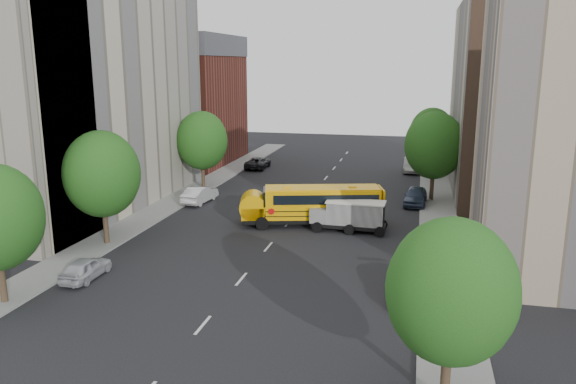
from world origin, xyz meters
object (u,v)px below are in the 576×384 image
(street_tree_1, at_px, (102,174))
(parked_car_2, at_px, (258,163))
(school_bus, at_px, (312,203))
(parked_car_3, at_px, (411,286))
(parked_car_0, at_px, (86,268))
(street_tree_4, at_px, (434,145))
(safari_truck, at_px, (350,215))
(street_tree_2, at_px, (202,141))
(parked_car_5, at_px, (411,165))
(parked_car_1, at_px, (200,194))
(street_tree_3, at_px, (451,292))
(parked_car_4, at_px, (415,196))
(street_tree_5, at_px, (432,133))

(street_tree_1, height_order, parked_car_2, street_tree_1)
(school_bus, xyz_separation_m, parked_car_3, (7.74, -12.46, -1.00))
(street_tree_1, height_order, parked_car_0, street_tree_1)
(street_tree_4, xyz_separation_m, safari_truck, (-6.09, -10.98, -3.86))
(street_tree_2, xyz_separation_m, parked_car_5, (19.97, 13.70, -4.04))
(street_tree_2, bearing_deg, street_tree_1, -90.00)
(street_tree_2, height_order, parked_car_1, street_tree_2)
(street_tree_3, relative_size, parked_car_4, 1.54)
(safari_truck, xyz_separation_m, parked_car_4, (4.69, 9.19, -0.43))
(parked_car_1, bearing_deg, street_tree_5, -134.30)
(street_tree_5, height_order, parked_car_5, street_tree_5)
(street_tree_3, bearing_deg, parked_car_4, 92.65)
(street_tree_1, xyz_separation_m, street_tree_4, (22.00, 18.00, 0.12))
(parked_car_2, bearing_deg, parked_car_4, 142.23)
(street_tree_1, bearing_deg, parked_car_3, -12.35)
(street_tree_5, bearing_deg, school_bus, -112.52)
(street_tree_2, bearing_deg, street_tree_3, -55.49)
(parked_car_5, bearing_deg, street_tree_3, -86.63)
(street_tree_4, distance_m, parked_car_4, 4.85)
(safari_truck, xyz_separation_m, parked_car_3, (4.69, -11.53, -0.51))
(parked_car_1, distance_m, parked_car_4, 19.15)
(street_tree_5, bearing_deg, parked_car_1, -139.32)
(parked_car_1, distance_m, parked_car_5, 26.35)
(parked_car_0, xyz_separation_m, parked_car_3, (18.40, 1.45, 0.06))
(safari_truck, height_order, parked_car_0, safari_truck)
(street_tree_2, relative_size, street_tree_5, 1.03)
(street_tree_4, height_order, parked_car_4, street_tree_4)
(street_tree_2, xyz_separation_m, parked_car_3, (20.60, -22.51, -4.12))
(parked_car_0, distance_m, parked_car_1, 18.59)
(street_tree_5, xyz_separation_m, parked_car_0, (-19.80, -35.96, -4.06))
(street_tree_1, xyz_separation_m, parked_car_3, (20.60, -4.51, -4.25))
(street_tree_5, distance_m, parked_car_2, 20.20)
(school_bus, distance_m, parked_car_2, 24.36)
(parked_car_0, xyz_separation_m, parked_car_5, (17.77, 37.66, 0.15))
(street_tree_2, relative_size, parked_car_5, 1.61)
(street_tree_2, distance_m, parked_car_4, 21.07)
(street_tree_2, height_order, parked_car_2, street_tree_2)
(parked_car_1, height_order, parked_car_5, parked_car_5)
(street_tree_3, relative_size, parked_car_2, 1.45)
(street_tree_3, bearing_deg, parked_car_0, 157.90)
(parked_car_1, bearing_deg, street_tree_1, 86.98)
(parked_car_2, bearing_deg, parked_car_0, 88.75)
(parked_car_1, bearing_deg, parked_car_4, -164.18)
(school_bus, bearing_deg, safari_truck, -32.03)
(street_tree_5, bearing_deg, street_tree_3, -90.00)
(street_tree_5, relative_size, parked_car_0, 1.99)
(street_tree_1, relative_size, street_tree_5, 1.05)
(school_bus, relative_size, parked_car_0, 2.94)
(street_tree_4, xyz_separation_m, parked_car_1, (-20.22, -5.38, -4.33))
(safari_truck, bearing_deg, parked_car_0, -134.82)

